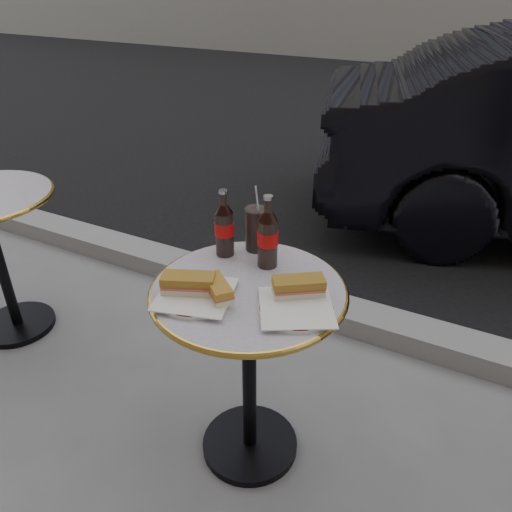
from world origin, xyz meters
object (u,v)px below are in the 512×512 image
at_px(plate_right, 296,309).
at_px(cola_bottle_left, 224,223).
at_px(bistro_table, 249,375).
at_px(cola_bottle_right, 268,232).
at_px(cola_glass, 256,229).
at_px(plate_left, 196,296).

height_order(plate_right, cola_bottle_left, cola_bottle_left).
relative_size(bistro_table, cola_bottle_right, 2.92).
xyz_separation_m(bistro_table, plate_right, (0.18, -0.04, 0.37)).
bearing_deg(cola_glass, cola_bottle_right, -43.38).
bearing_deg(cola_bottle_left, plate_left, -77.94).
xyz_separation_m(plate_left, cola_glass, (0.02, 0.35, 0.07)).
xyz_separation_m(plate_right, cola_bottle_right, (-0.19, 0.19, 0.12)).
bearing_deg(bistro_table, plate_right, -13.67).
bearing_deg(cola_glass, cola_bottle_left, -133.83).
bearing_deg(plate_right, plate_left, -164.76).
distance_m(plate_right, cola_bottle_left, 0.42).
bearing_deg(cola_bottle_left, plate_right, -28.52).
bearing_deg(cola_bottle_right, bistro_table, -86.72).
height_order(bistro_table, cola_bottle_left, cola_bottle_left).
relative_size(plate_left, cola_bottle_left, 0.96).
distance_m(bistro_table, plate_right, 0.42).
bearing_deg(cola_bottle_right, plate_right, -45.40).
relative_size(cola_bottle_right, cola_glass, 1.59).
relative_size(bistro_table, plate_left, 3.20).
height_order(plate_right, cola_glass, cola_glass).
bearing_deg(plate_right, cola_glass, 135.21).
relative_size(plate_right, cola_bottle_left, 0.93).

